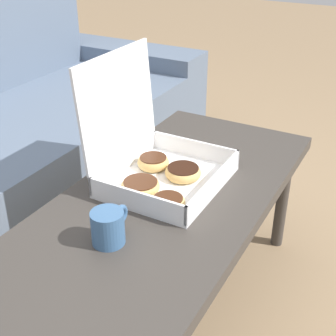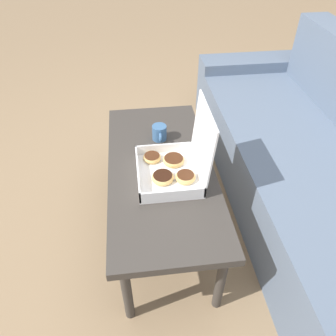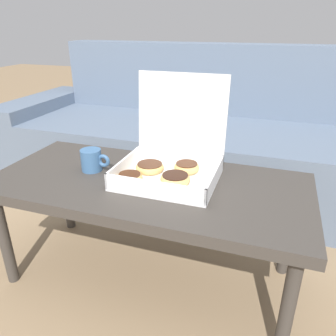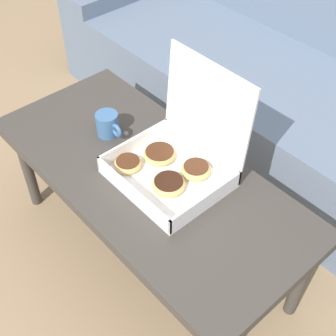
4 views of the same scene
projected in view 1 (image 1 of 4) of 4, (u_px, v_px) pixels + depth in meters
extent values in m
plane|color=#937756|center=(139.00, 301.00, 1.58)|extent=(12.00, 12.00, 0.00)
cube|color=slate|center=(129.00, 90.00, 2.68)|extent=(0.24, 0.86, 0.51)
cube|color=#3D3833|center=(165.00, 203.00, 1.32)|extent=(1.18, 0.54, 0.04)
cylinder|color=#3D3833|center=(282.00, 199.00, 1.75)|extent=(0.04, 0.04, 0.41)
cylinder|color=#3D3833|center=(184.00, 173.00, 1.93)|extent=(0.04, 0.04, 0.41)
cube|color=white|center=(168.00, 182.00, 1.38)|extent=(0.36, 0.30, 0.01)
cube|color=white|center=(214.00, 184.00, 1.30)|extent=(0.36, 0.01, 0.06)
cube|color=white|center=(126.00, 161.00, 1.43)|extent=(0.36, 0.01, 0.06)
cube|color=white|center=(136.00, 201.00, 1.23)|extent=(0.01, 0.30, 0.06)
cube|color=white|center=(194.00, 149.00, 1.50)|extent=(0.01, 0.30, 0.06)
cube|color=white|center=(118.00, 104.00, 1.35)|extent=(0.36, 0.03, 0.30)
torus|color=#E0B266|center=(183.00, 172.00, 1.39)|extent=(0.11, 0.11, 0.03)
cylinder|color=black|center=(183.00, 170.00, 1.38)|extent=(0.09, 0.09, 0.02)
torus|color=#E0B266|center=(141.00, 186.00, 1.32)|extent=(0.11, 0.11, 0.03)
cylinder|color=#472614|center=(140.00, 183.00, 1.32)|extent=(0.10, 0.10, 0.01)
torus|color=#E0B266|center=(153.00, 162.00, 1.44)|extent=(0.10, 0.10, 0.04)
cylinder|color=#472614|center=(153.00, 159.00, 1.44)|extent=(0.08, 0.08, 0.02)
torus|color=#E0B266|center=(168.00, 203.00, 1.25)|extent=(0.09, 0.09, 0.03)
cylinder|color=#472614|center=(168.00, 200.00, 1.24)|extent=(0.08, 0.08, 0.01)
cylinder|color=#3D6693|center=(108.00, 228.00, 1.11)|extent=(0.08, 0.08, 0.09)
torus|color=#3D6693|center=(121.00, 215.00, 1.15)|extent=(0.05, 0.01, 0.05)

